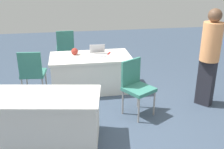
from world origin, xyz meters
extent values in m
plane|color=#3D4C60|center=(0.00, 0.00, 0.00)|extent=(14.40, 14.40, 0.00)
cube|color=silver|center=(0.31, -1.55, 0.70)|extent=(1.63, 0.89, 0.05)
cube|color=silver|center=(0.31, -1.55, 0.34)|extent=(1.57, 0.86, 0.67)
cube|color=silver|center=(1.13, 0.17, 0.70)|extent=(1.68, 1.02, 0.05)
cube|color=silver|center=(1.13, 0.17, 0.34)|extent=(1.61, 0.98, 0.67)
cylinder|color=#9E9993|center=(-0.65, -0.27, 0.22)|extent=(0.03, 0.03, 0.45)
cylinder|color=#9E9993|center=(-0.32, -0.07, 0.22)|extent=(0.03, 0.03, 0.45)
cylinder|color=#9E9993|center=(-0.45, -0.59, 0.22)|extent=(0.03, 0.03, 0.45)
cylinder|color=#9E9993|center=(-0.13, -0.40, 0.22)|extent=(0.03, 0.03, 0.45)
cube|color=#387F70|center=(-0.39, -0.33, 0.48)|extent=(0.60, 0.60, 0.06)
cube|color=#387F70|center=(-0.28, -0.50, 0.73)|extent=(0.38, 0.25, 0.45)
cylinder|color=#9E9993|center=(1.61, -1.56, 0.23)|extent=(0.03, 0.03, 0.46)
cylinder|color=#9E9993|center=(1.23, -1.53, 0.23)|extent=(0.03, 0.03, 0.46)
cylinder|color=#9E9993|center=(1.64, -1.19, 0.23)|extent=(0.03, 0.03, 0.46)
cylinder|color=#9E9993|center=(1.26, -1.15, 0.23)|extent=(0.03, 0.03, 0.46)
cube|color=#387F70|center=(1.43, -1.36, 0.49)|extent=(0.48, 0.48, 0.06)
cube|color=#387F70|center=(1.45, -1.16, 0.75)|extent=(0.42, 0.08, 0.45)
cylinder|color=#9E9993|center=(1.01, -3.25, 0.23)|extent=(0.03, 0.03, 0.46)
cylinder|color=#9E9993|center=(0.63, -3.26, 0.23)|extent=(0.03, 0.03, 0.46)
cylinder|color=#9E9993|center=(0.99, -2.87, 0.23)|extent=(0.03, 0.03, 0.46)
cylinder|color=#9E9993|center=(0.61, -2.88, 0.23)|extent=(0.03, 0.03, 0.46)
cube|color=#387F70|center=(0.81, -3.06, 0.49)|extent=(0.46, 0.46, 0.06)
cube|color=#387F70|center=(0.80, -2.87, 0.74)|extent=(0.42, 0.06, 0.45)
cube|color=#26262D|center=(-1.70, -0.52, 0.43)|extent=(0.32, 0.33, 0.85)
cylinder|color=#F49E60|center=(-1.70, -0.52, 1.19)|extent=(0.48, 0.48, 0.68)
sphere|color=brown|center=(-1.70, -0.52, 1.65)|extent=(0.23, 0.23, 0.23)
cube|color=silver|center=(0.16, -1.54, 0.73)|extent=(0.32, 0.23, 0.02)
cube|color=#B7B7BC|center=(0.15, -1.69, 0.83)|extent=(0.32, 0.08, 0.19)
sphere|color=#B2382D|center=(0.62, -1.69, 0.79)|extent=(0.14, 0.14, 0.14)
cube|color=red|center=(-0.09, -1.67, 0.72)|extent=(0.10, 0.18, 0.01)
camera|label=1|loc=(0.75, 3.67, 2.37)|focal=43.33mm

